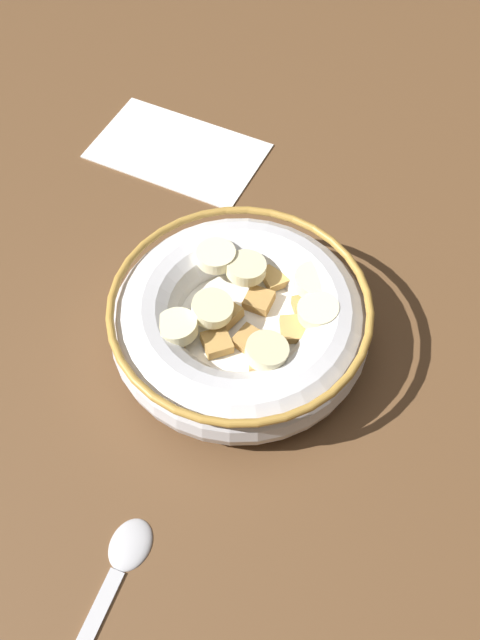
# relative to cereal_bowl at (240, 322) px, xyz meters

# --- Properties ---
(ground_plane) EXTENTS (1.14, 1.14, 0.02)m
(ground_plane) POSITION_rel_cereal_bowl_xyz_m (-0.00, -0.00, -0.04)
(ground_plane) COLOR brown
(cereal_bowl) EXTENTS (0.19, 0.19, 0.05)m
(cereal_bowl) POSITION_rel_cereal_bowl_xyz_m (0.00, 0.00, 0.00)
(cereal_bowl) COLOR silver
(cereal_bowl) RESTS_ON ground_plane
(spoon) EXTENTS (0.03, 0.16, 0.01)m
(spoon) POSITION_rel_cereal_bowl_xyz_m (-0.03, -0.20, -0.02)
(spoon) COLOR #B7B7BC
(spoon) RESTS_ON ground_plane
(folded_napkin) EXTENTS (0.17, 0.12, 0.00)m
(folded_napkin) POSITION_rel_cereal_bowl_xyz_m (-0.11, 0.19, -0.03)
(folded_napkin) COLOR white
(folded_napkin) RESTS_ON ground_plane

